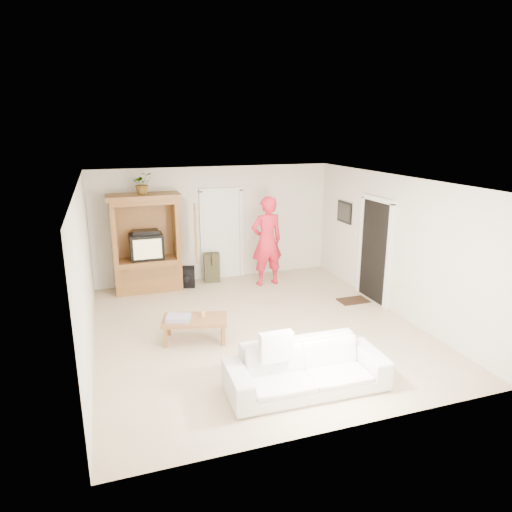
% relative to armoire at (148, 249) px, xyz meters
% --- Properties ---
extents(floor, '(6.00, 6.00, 0.00)m').
position_rel_armoire_xyz_m(floor, '(1.58, -2.66, -0.91)').
color(floor, tan).
rests_on(floor, ground).
extents(ceiling, '(6.00, 6.00, 0.00)m').
position_rel_armoire_xyz_m(ceiling, '(1.58, -2.66, 1.69)').
color(ceiling, white).
rests_on(ceiling, floor).
extents(wall_back, '(5.50, 0.00, 5.50)m').
position_rel_armoire_xyz_m(wall_back, '(1.58, 0.34, 0.39)').
color(wall_back, silver).
rests_on(wall_back, floor).
extents(wall_front, '(5.50, 0.00, 5.50)m').
position_rel_armoire_xyz_m(wall_front, '(1.58, -5.66, 0.39)').
color(wall_front, silver).
rests_on(wall_front, floor).
extents(wall_left, '(0.00, 6.00, 6.00)m').
position_rel_armoire_xyz_m(wall_left, '(-1.17, -2.66, 0.39)').
color(wall_left, silver).
rests_on(wall_left, floor).
extents(wall_right, '(0.00, 6.00, 6.00)m').
position_rel_armoire_xyz_m(wall_right, '(4.33, -2.66, 0.39)').
color(wall_right, silver).
rests_on(wall_right, floor).
extents(armoire, '(1.82, 1.14, 2.10)m').
position_rel_armoire_xyz_m(armoire, '(0.00, 0.00, 0.00)').
color(armoire, brown).
rests_on(armoire, floor).
extents(door_back, '(0.85, 0.05, 2.04)m').
position_rel_armoire_xyz_m(door_back, '(1.73, 0.31, 0.11)').
color(door_back, white).
rests_on(door_back, floor).
extents(doorway_right, '(0.05, 0.90, 2.04)m').
position_rel_armoire_xyz_m(doorway_right, '(4.30, -2.06, 0.11)').
color(doorway_right, black).
rests_on(doorway_right, floor).
extents(framed_picture, '(0.03, 0.60, 0.48)m').
position_rel_armoire_xyz_m(framed_picture, '(4.31, -0.76, 0.69)').
color(framed_picture, black).
rests_on(framed_picture, wall_right).
extents(doormat, '(0.60, 0.40, 0.02)m').
position_rel_armoire_xyz_m(doormat, '(3.88, -2.06, -0.90)').
color(doormat, '#382316').
rests_on(doormat, floor).
extents(plant, '(0.44, 0.39, 0.45)m').
position_rel_armoire_xyz_m(plant, '(-0.02, -0.03, 1.42)').
color(plant, '#4C7238').
rests_on(plant, armoire).
extents(man, '(0.77, 0.54, 2.01)m').
position_rel_armoire_xyz_m(man, '(2.54, -0.50, 0.10)').
color(man, red).
rests_on(man, floor).
extents(sofa, '(2.18, 0.90, 0.63)m').
position_rel_armoire_xyz_m(sofa, '(1.58, -4.74, -0.59)').
color(sofa, silver).
rests_on(sofa, floor).
extents(coffee_table, '(1.17, 0.82, 0.40)m').
position_rel_armoire_xyz_m(coffee_table, '(0.45, -2.80, -0.57)').
color(coffee_table, brown).
rests_on(coffee_table, floor).
extents(towel, '(0.45, 0.39, 0.08)m').
position_rel_armoire_xyz_m(towel, '(0.18, -2.80, -0.47)').
color(towel, '#FF5483').
rests_on(towel, coffee_table).
extents(candle, '(0.08, 0.08, 0.10)m').
position_rel_armoire_xyz_m(candle, '(0.59, -2.75, -0.46)').
color(candle, tan).
rests_on(candle, coffee_table).
extents(backpack_black, '(0.41, 0.29, 0.46)m').
position_rel_armoire_xyz_m(backpack_black, '(0.78, -0.14, -0.68)').
color(backpack_black, black).
rests_on(backpack_black, floor).
extents(backpack_olive, '(0.38, 0.30, 0.67)m').
position_rel_armoire_xyz_m(backpack_olive, '(1.42, 0.09, -0.58)').
color(backpack_olive, '#47442B').
rests_on(backpack_olive, floor).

